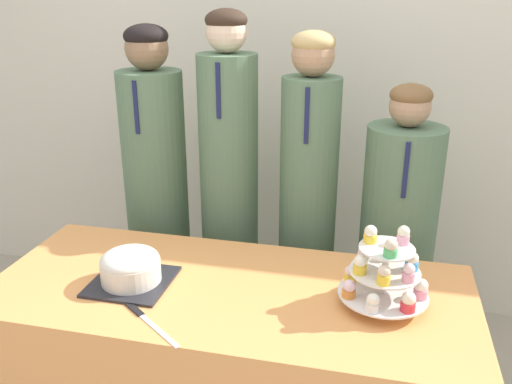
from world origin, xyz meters
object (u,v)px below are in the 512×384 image
at_px(student_0, 158,208).
at_px(round_cake, 131,267).
at_px(student_2, 307,220).
at_px(cake_knife, 143,317).
at_px(student_3, 395,255).
at_px(cupcake_stand, 386,273).
at_px(student_1, 230,207).

bearing_deg(student_0, round_cake, -74.31).
bearing_deg(student_2, student_0, 180.00).
bearing_deg(cake_knife, student_2, 102.07).
bearing_deg(student_0, student_3, -0.00).
xyz_separation_m(cupcake_stand, student_3, (0.05, 0.61, -0.24)).
bearing_deg(round_cake, student_0, 105.69).
bearing_deg(student_1, cupcake_stand, -41.89).
bearing_deg(student_2, round_cake, -127.33).
relative_size(cupcake_stand, student_2, 0.18).
xyz_separation_m(round_cake, cupcake_stand, (0.84, 0.06, 0.05)).
xyz_separation_m(cake_knife, student_0, (-0.31, 0.86, -0.01)).
distance_m(round_cake, student_0, 0.70).
bearing_deg(student_3, student_2, -180.00).
relative_size(cupcake_stand, student_1, 0.17).
distance_m(cake_knife, student_3, 1.16).
xyz_separation_m(cake_knife, cupcake_stand, (0.72, 0.24, 0.11)).
height_order(student_0, student_3, student_0).
relative_size(student_0, student_3, 1.15).
bearing_deg(cake_knife, cupcake_stand, 54.95).
bearing_deg(cake_knife, student_3, 84.35).
height_order(cake_knife, student_3, student_3).
xyz_separation_m(cake_knife, student_1, (0.03, 0.86, 0.03)).
bearing_deg(cupcake_stand, student_2, 118.45).
bearing_deg(student_2, student_1, 180.00).
distance_m(cupcake_stand, student_0, 1.21).
xyz_separation_m(cake_knife, student_2, (0.39, 0.86, -0.00)).
relative_size(round_cake, student_3, 0.19).
bearing_deg(cupcake_stand, student_3, 85.15).
height_order(cake_knife, student_2, student_2).
distance_m(student_0, student_3, 1.09).
xyz_separation_m(student_0, student_3, (1.09, -0.00, -0.12)).
distance_m(student_0, student_1, 0.35).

